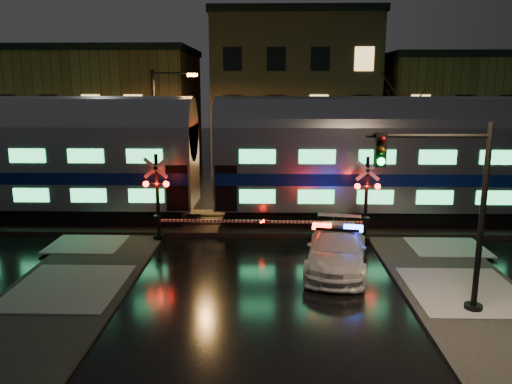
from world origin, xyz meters
TOP-DOWN VIEW (x-y plane):
  - ground at (0.00, 0.00)m, footprint 120.00×120.00m
  - ballast at (0.00, 5.00)m, footprint 90.00×4.20m
  - sidewalk_left at (-6.50, -6.00)m, footprint 4.00×20.00m
  - sidewalk_right at (6.50, -6.00)m, footprint 4.00×20.00m
  - building_left at (-13.00, 22.00)m, footprint 14.00×10.00m
  - building_mid at (2.00, 22.50)m, footprint 12.00×11.00m
  - building_right at (15.00, 22.00)m, footprint 12.00×10.00m
  - train at (-2.87, 5.00)m, footprint 51.00×3.12m
  - police_car at (2.65, -0.69)m, footprint 2.95×5.47m
  - crossing_signal_right at (3.90, 2.30)m, footprint 5.29×0.63m
  - crossing_signal_left at (-4.26, 2.30)m, footprint 5.40×0.64m
  - traffic_light at (5.35, -4.38)m, footprint 3.67×0.68m
  - streetlight at (-5.88, 9.00)m, footprint 2.50×0.26m

SIDE VIEW (x-z plane):
  - ground at x=0.00m, z-range 0.00..0.00m
  - sidewalk_left at x=-6.50m, z-range 0.00..0.12m
  - sidewalk_right at x=6.50m, z-range 0.00..0.12m
  - ballast at x=0.00m, z-range 0.00..0.24m
  - police_car at x=2.65m, z-range -0.08..1.60m
  - crossing_signal_right at x=3.90m, z-range -0.33..3.41m
  - crossing_signal_left at x=-4.26m, z-range -0.34..3.49m
  - traffic_light at x=5.35m, z-range 0.18..5.86m
  - train at x=-2.87m, z-range 0.42..6.35m
  - building_right at x=15.00m, z-range 0.00..8.50m
  - streetlight at x=-5.88m, z-range 0.57..8.04m
  - building_left at x=-13.00m, z-range 0.00..9.00m
  - building_mid at x=2.00m, z-range 0.00..11.50m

